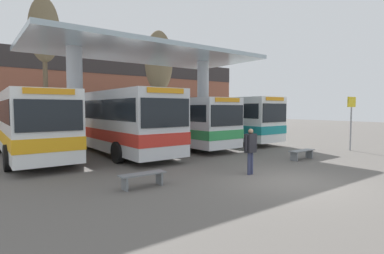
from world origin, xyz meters
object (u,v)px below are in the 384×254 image
(transit_bus_center_bay, at_px, (114,119))
(transit_bus_far_right_bay, at_px, (216,117))
(transit_bus_left_bay, at_px, (30,122))
(parked_car_street, at_px, (99,124))
(info_sign_platform, at_px, (351,113))
(poplar_tree_behind_right, at_px, (159,63))
(transit_bus_right_bay, at_px, (165,119))
(waiting_bench_near_pillar, at_px, (143,177))
(pedestrian_waiting, at_px, (250,147))
(waiting_bench_mid_platform, at_px, (302,153))
(poplar_tree_behind_left, at_px, (44,32))

(transit_bus_center_bay, xyz_separation_m, transit_bus_far_right_bay, (8.75, 1.22, -0.08))
(transit_bus_left_bay, xyz_separation_m, parked_car_street, (7.24, 10.43, -0.82))
(info_sign_platform, bearing_deg, parked_car_street, 114.10)
(transit_bus_far_right_bay, distance_m, poplar_tree_behind_right, 7.76)
(transit_bus_left_bay, distance_m, transit_bus_far_right_bay, 12.92)
(transit_bus_right_bay, bearing_deg, parked_car_street, -85.33)
(waiting_bench_near_pillar, bearing_deg, parked_car_street, 74.28)
(transit_bus_far_right_bay, bearing_deg, transit_bus_right_bay, -0.64)
(transit_bus_right_bay, distance_m, pedestrian_waiting, 10.15)
(info_sign_platform, bearing_deg, waiting_bench_mid_platform, -178.66)
(parked_car_street, bearing_deg, waiting_bench_near_pillar, -108.39)
(waiting_bench_mid_platform, bearing_deg, transit_bus_center_bay, 129.06)
(transit_bus_far_right_bay, bearing_deg, transit_bus_left_bay, 1.44)
(waiting_bench_mid_platform, bearing_deg, transit_bus_right_bay, 103.98)
(transit_bus_left_bay, relative_size, waiting_bench_near_pillar, 6.82)
(poplar_tree_behind_left, bearing_deg, transit_bus_right_bay, -38.02)
(waiting_bench_mid_platform, xyz_separation_m, info_sign_platform, (5.13, 0.12, 1.92))
(info_sign_platform, height_order, parked_car_street, info_sign_platform)
(info_sign_platform, relative_size, parked_car_street, 0.74)
(transit_bus_left_bay, bearing_deg, info_sign_platform, 152.48)
(transit_bus_left_bay, height_order, waiting_bench_mid_platform, transit_bus_left_bay)
(transit_bus_center_bay, bearing_deg, transit_bus_left_bay, -9.97)
(transit_bus_left_bay, relative_size, transit_bus_right_bay, 0.86)
(transit_bus_center_bay, distance_m, transit_bus_far_right_bay, 8.83)
(parked_car_street, bearing_deg, transit_bus_left_bay, -127.43)
(waiting_bench_mid_platform, bearing_deg, transit_bus_left_bay, 140.88)
(pedestrian_waiting, bearing_deg, transit_bus_center_bay, 96.42)
(parked_car_street, bearing_deg, poplar_tree_behind_left, -140.70)
(waiting_bench_mid_platform, distance_m, pedestrian_waiting, 4.66)
(poplar_tree_behind_left, bearing_deg, transit_bus_far_right_bay, -24.49)
(transit_bus_right_bay, distance_m, poplar_tree_behind_right, 8.21)
(transit_bus_far_right_bay, bearing_deg, transit_bus_center_bay, 7.09)
(poplar_tree_behind_left, bearing_deg, transit_bus_center_bay, -69.54)
(transit_bus_left_bay, xyz_separation_m, poplar_tree_behind_left, (1.83, 5.56, 5.87))
(waiting_bench_near_pillar, distance_m, poplar_tree_behind_left, 15.96)
(waiting_bench_near_pillar, distance_m, parked_car_street, 19.78)
(transit_bus_center_bay, height_order, waiting_bench_mid_platform, transit_bus_center_bay)
(waiting_bench_mid_platform, relative_size, pedestrian_waiting, 0.92)
(transit_bus_right_bay, relative_size, poplar_tree_behind_right, 1.29)
(transit_bus_center_bay, distance_m, pedestrian_waiting, 8.90)
(transit_bus_far_right_bay, xyz_separation_m, pedestrian_waiting, (-6.88, -9.88, -0.74))
(pedestrian_waiting, bearing_deg, waiting_bench_near_pillar, 163.82)
(pedestrian_waiting, distance_m, poplar_tree_behind_left, 16.87)
(poplar_tree_behind_right, bearing_deg, poplar_tree_behind_left, -174.85)
(info_sign_platform, height_order, poplar_tree_behind_left, poplar_tree_behind_left)
(transit_bus_right_bay, relative_size, poplar_tree_behind_left, 1.21)
(info_sign_platform, relative_size, poplar_tree_behind_left, 0.32)
(pedestrian_waiting, bearing_deg, poplar_tree_behind_left, 100.00)
(transit_bus_far_right_bay, xyz_separation_m, info_sign_platform, (2.79, -9.00, 0.45))
(transit_bus_left_bay, distance_m, transit_bus_right_bay, 8.32)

